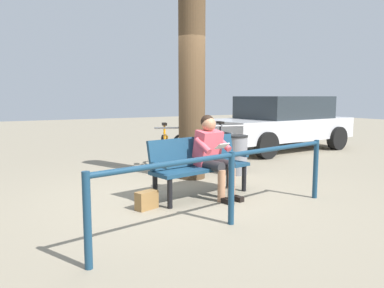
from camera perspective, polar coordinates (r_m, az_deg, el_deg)
name	(u,v)px	position (r m, az deg, el deg)	size (l,w,h in m)	color
ground_plane	(190,194)	(5.78, -0.31, -7.57)	(40.00, 40.00, 0.00)	gray
bench	(199,162)	(5.62, 1.00, -2.71)	(1.66, 0.75, 0.87)	navy
person_reading	(212,152)	(5.56, 3.08, -1.19)	(0.54, 0.81, 1.20)	#D84C59
handbag	(147,200)	(5.07, -6.81, -8.35)	(0.30, 0.14, 0.24)	olive
tree_trunk	(192,91)	(6.79, -0.03, 7.92)	(0.47, 0.47, 3.12)	#4C3823
litter_bin	(237,155)	(7.23, 6.71, -1.62)	(0.42, 0.42, 0.74)	slate
bicycle_green	(224,149)	(8.10, 4.77, -0.75)	(0.48, 1.67, 0.94)	black
bicycle_purple	(198,150)	(7.86, 0.87, -0.96)	(0.54, 1.65, 0.94)	black
bicycle_red	(165,152)	(7.63, -4.00, -1.23)	(0.70, 1.59, 0.94)	black
railing_fence	(232,173)	(4.37, 5.94, -4.30)	(3.53, 0.72, 0.85)	navy
parked_car	(280,122)	(10.76, 13.10, 3.26)	(4.32, 2.27, 1.47)	silver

